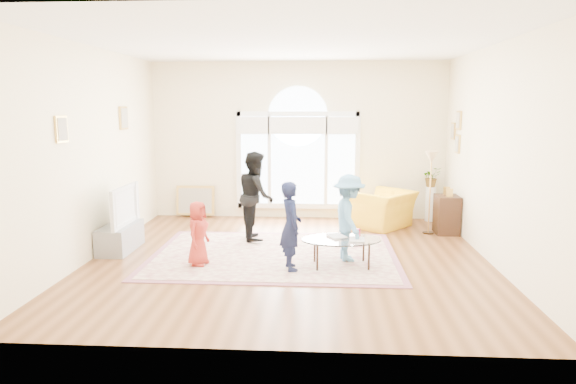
# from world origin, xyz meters

# --- Properties ---
(ground) EXTENTS (6.00, 6.00, 0.00)m
(ground) POSITION_xyz_m (0.00, 0.00, 0.00)
(ground) COLOR #563216
(ground) RESTS_ON ground
(room_shell) EXTENTS (6.00, 6.00, 6.00)m
(room_shell) POSITION_xyz_m (0.01, 2.83, 1.57)
(room_shell) COLOR #F3E9BC
(room_shell) RESTS_ON ground
(area_rug) EXTENTS (3.60, 2.60, 0.02)m
(area_rug) POSITION_xyz_m (-0.24, 0.17, 0.01)
(area_rug) COLOR beige
(area_rug) RESTS_ON ground
(rug_border) EXTENTS (3.80, 2.80, 0.01)m
(rug_border) POSITION_xyz_m (-0.24, 0.17, 0.01)
(rug_border) COLOR #8F5463
(rug_border) RESTS_ON ground
(tv_console) EXTENTS (0.45, 1.00, 0.42)m
(tv_console) POSITION_xyz_m (-2.75, 0.30, 0.21)
(tv_console) COLOR gray
(tv_console) RESTS_ON ground
(television) EXTENTS (0.17, 1.10, 0.63)m
(television) POSITION_xyz_m (-2.74, 0.30, 0.74)
(television) COLOR black
(television) RESTS_ON tv_console
(coffee_table) EXTENTS (1.21, 0.84, 0.54)m
(coffee_table) POSITION_xyz_m (0.78, -0.36, 0.40)
(coffee_table) COLOR silver
(coffee_table) RESTS_ON ground
(armchair) EXTENTS (1.41, 1.43, 0.70)m
(armchair) POSITION_xyz_m (1.68, 2.20, 0.35)
(armchair) COLOR yellow
(armchair) RESTS_ON ground
(side_cabinet) EXTENTS (0.40, 0.50, 0.70)m
(side_cabinet) POSITION_xyz_m (2.78, 1.77, 0.35)
(side_cabinet) COLOR black
(side_cabinet) RESTS_ON ground
(floor_lamp) EXTENTS (0.30, 0.30, 1.51)m
(floor_lamp) POSITION_xyz_m (2.46, 1.75, 1.28)
(floor_lamp) COLOR black
(floor_lamp) RESTS_ON ground
(plant_pedestal) EXTENTS (0.20, 0.20, 0.70)m
(plant_pedestal) POSITION_xyz_m (2.70, 2.81, 0.35)
(plant_pedestal) COLOR white
(plant_pedestal) RESTS_ON ground
(potted_plant) EXTENTS (0.44, 0.41, 0.40)m
(potted_plant) POSITION_xyz_m (2.70, 2.81, 0.90)
(potted_plant) COLOR #33722D
(potted_plant) RESTS_ON plant_pedestal
(leaning_picture) EXTENTS (0.80, 0.14, 0.62)m
(leaning_picture) POSITION_xyz_m (-2.15, 2.90, 0.00)
(leaning_picture) COLOR tan
(leaning_picture) RESTS_ON ground
(child_red) EXTENTS (0.38, 0.51, 0.94)m
(child_red) POSITION_xyz_m (-1.30, -0.43, 0.49)
(child_red) COLOR #AA2C22
(child_red) RESTS_ON area_rug
(child_navy) EXTENTS (0.41, 0.52, 1.25)m
(child_navy) POSITION_xyz_m (0.06, -0.56, 0.65)
(child_navy) COLOR #121837
(child_navy) RESTS_ON area_rug
(child_black) EXTENTS (0.72, 0.85, 1.53)m
(child_black) POSITION_xyz_m (-0.64, 1.10, 0.78)
(child_black) COLOR black
(child_black) RESTS_ON area_rug
(child_blue) EXTENTS (0.63, 0.91, 1.30)m
(child_blue) POSITION_xyz_m (0.89, -0.06, 0.67)
(child_blue) COLOR #5B97C4
(child_blue) RESTS_ON area_rug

